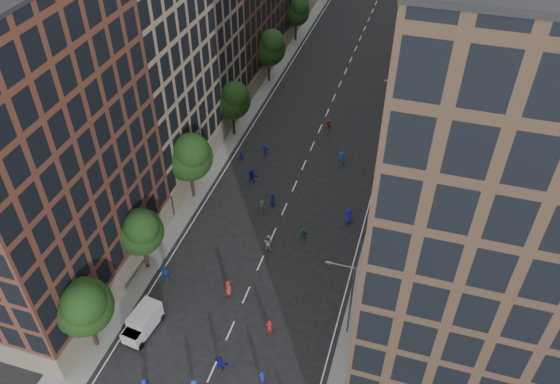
{
  "coord_description": "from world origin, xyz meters",
  "views": [
    {
      "loc": [
        13.5,
        -19.23,
        43.27
      ],
      "look_at": [
        -0.72,
        27.59,
        2.0
      ],
      "focal_mm": 35.0,
      "sensor_mm": 36.0,
      "label": 1
    }
  ],
  "objects_px": {
    "streetlamp_near": "(349,297)",
    "cargo_van": "(143,322)",
    "streetlamp_far": "(398,108)",
    "skater_1": "(262,378)"
  },
  "relations": [
    {
      "from": "skater_1",
      "to": "streetlamp_far",
      "type": "bearing_deg",
      "value": -117.34
    },
    {
      "from": "streetlamp_near",
      "to": "cargo_van",
      "type": "distance_m",
      "value": 19.31
    },
    {
      "from": "streetlamp_near",
      "to": "skater_1",
      "type": "height_order",
      "value": "streetlamp_near"
    },
    {
      "from": "streetlamp_far",
      "to": "cargo_van",
      "type": "relative_size",
      "value": 2.0
    },
    {
      "from": "cargo_van",
      "to": "skater_1",
      "type": "bearing_deg",
      "value": -2.2
    },
    {
      "from": "streetlamp_far",
      "to": "cargo_van",
      "type": "xyz_separation_m",
      "value": [
        -18.16,
        -38.26,
        -3.96
      ]
    },
    {
      "from": "streetlamp_far",
      "to": "skater_1",
      "type": "height_order",
      "value": "streetlamp_far"
    },
    {
      "from": "streetlamp_near",
      "to": "cargo_van",
      "type": "relative_size",
      "value": 2.0
    },
    {
      "from": "streetlamp_near",
      "to": "cargo_van",
      "type": "xyz_separation_m",
      "value": [
        -18.16,
        -5.26,
        -3.96
      ]
    },
    {
      "from": "streetlamp_near",
      "to": "streetlamp_far",
      "type": "distance_m",
      "value": 33.0
    }
  ]
}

